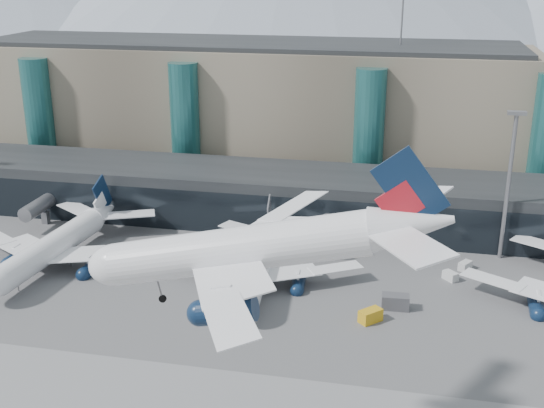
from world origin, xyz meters
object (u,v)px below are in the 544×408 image
at_px(hero_jet, 273,236).
at_px(veh_c, 395,302).
at_px(jet_parked_mid, 260,252).
at_px(veh_g, 450,276).
at_px(veh_h, 370,316).
at_px(veh_a, 153,260).
at_px(veh_d, 465,266).
at_px(jet_parked_left, 63,233).
at_px(lightmast_mid, 509,178).

height_order(hero_jet, veh_c, hero_jet).
bearing_deg(jet_parked_mid, hero_jet, -170.80).
distance_m(veh_c, veh_g, 14.19).
distance_m(hero_jet, veh_h, 42.91).
xyz_separation_m(hero_jet, veh_c, (10.42, 38.61, -25.01)).
distance_m(veh_a, veh_c, 41.24).
distance_m(jet_parked_mid, veh_h, 21.89).
bearing_deg(veh_g, veh_d, 107.79).
distance_m(jet_parked_left, veh_c, 56.75).
bearing_deg(jet_parked_mid, veh_h, -126.21).
bearing_deg(veh_g, veh_c, -78.60).
distance_m(jet_parked_left, veh_h, 54.27).
distance_m(jet_parked_left, veh_g, 64.80).
relative_size(veh_c, veh_h, 1.19).
relative_size(hero_jet, jet_parked_left, 0.90).
bearing_deg(veh_d, veh_h, 179.21).
relative_size(lightmast_mid, jet_parked_left, 0.67).
relative_size(veh_c, veh_g, 1.65).
height_order(jet_parked_left, veh_c, jet_parked_left).
relative_size(veh_c, veh_d, 1.61).
bearing_deg(veh_d, lightmast_mid, -10.84).
height_order(jet_parked_left, jet_parked_mid, jet_parked_left).
height_order(jet_parked_left, veh_g, jet_parked_left).
xyz_separation_m(lightmast_mid, veh_c, (-16.98, -22.28, -13.32)).
bearing_deg(hero_jet, veh_d, 69.49).
height_order(jet_parked_mid, veh_d, jet_parked_mid).
bearing_deg(veh_h, jet_parked_left, 122.13).
xyz_separation_m(jet_parked_mid, veh_a, (-18.78, 0.69, -3.39)).
bearing_deg(veh_a, jet_parked_left, -178.29).
relative_size(lightmast_mid, veh_a, 8.85).
height_order(jet_parked_left, veh_h, jet_parked_left).
height_order(veh_c, veh_h, veh_c).
xyz_separation_m(jet_parked_mid, veh_h, (18.49, -11.24, -3.29)).
distance_m(veh_a, veh_h, 39.13).
height_order(jet_parked_mid, veh_a, jet_parked_mid).
bearing_deg(veh_h, veh_c, 8.65).
bearing_deg(veh_h, veh_a, 116.59).
distance_m(jet_parked_left, jet_parked_mid, 34.43).
relative_size(jet_parked_left, veh_a, 13.24).
distance_m(jet_parked_mid, veh_c, 23.00).
relative_size(jet_parked_left, jet_parked_mid, 1.11).
height_order(hero_jet, veh_d, hero_jet).
bearing_deg(veh_a, hero_jet, -56.77).
distance_m(jet_parked_mid, veh_a, 19.10).
bearing_deg(lightmast_mid, veh_c, -127.31).
distance_m(jet_parked_left, veh_a, 16.12).
distance_m(veh_d, veh_h, 25.00).
distance_m(hero_jet, veh_a, 60.49).
bearing_deg(lightmast_mid, veh_a, -165.43).
distance_m(lightmast_mid, veh_a, 61.01).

